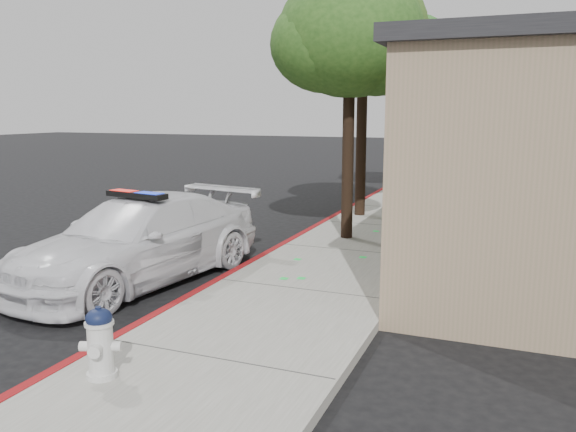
% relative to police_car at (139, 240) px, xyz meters
% --- Properties ---
extents(ground, '(120.00, 120.00, 0.00)m').
position_rel_police_car_xyz_m(ground, '(1.49, 0.18, -0.78)').
color(ground, black).
rests_on(ground, ground).
extents(sidewalk, '(3.20, 60.00, 0.15)m').
position_rel_police_car_xyz_m(sidewalk, '(3.09, 3.18, -0.71)').
color(sidewalk, gray).
rests_on(sidewalk, ground).
extents(red_curb, '(0.14, 60.00, 0.16)m').
position_rel_police_car_xyz_m(red_curb, '(1.55, 3.18, -0.70)').
color(red_curb, maroon).
rests_on(red_curb, ground).
extents(police_car, '(3.05, 5.65, 1.67)m').
position_rel_police_car_xyz_m(police_car, '(0.00, 0.00, 0.00)').
color(police_car, silver).
rests_on(police_car, ground).
extents(fire_hydrant, '(0.47, 0.41, 0.83)m').
position_rel_police_car_xyz_m(fire_hydrant, '(2.19, -3.74, -0.22)').
color(fire_hydrant, silver).
rests_on(fire_hydrant, sidewalk).
extents(street_tree_near, '(3.56, 3.31, 6.05)m').
position_rel_police_car_xyz_m(street_tree_near, '(2.71, 4.39, 3.89)').
color(street_tree_near, black).
rests_on(street_tree_near, sidewalk).
extents(street_tree_mid, '(3.68, 3.50, 6.68)m').
position_rel_police_car_xyz_m(street_tree_mid, '(2.21, 7.55, 4.41)').
color(street_tree_mid, black).
rests_on(street_tree_mid, sidewalk).
extents(street_tree_far, '(3.53, 3.41, 6.40)m').
position_rel_police_car_xyz_m(street_tree_far, '(2.54, 12.96, 4.18)').
color(street_tree_far, black).
rests_on(street_tree_far, sidewalk).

